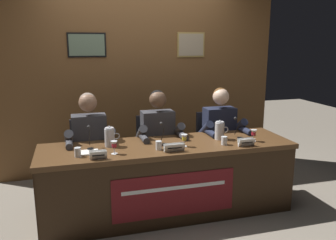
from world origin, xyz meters
TOP-DOWN VIEW (x-y plane):
  - ground_plane at (0.00, 0.00)m, footprint 12.00×12.00m
  - wall_back_panelled at (-0.00, 1.36)m, footprint 3.76×0.14m
  - conference_table at (-0.00, -0.10)m, footprint 2.56×0.73m
  - chair_left at (-0.75, 0.55)m, footprint 0.44×0.44m
  - panelist_left at (-0.75, 0.35)m, footprint 0.51×0.48m
  - nameplate_left at (-0.72, -0.28)m, footprint 0.15×0.06m
  - juice_glass_left at (-0.56, -0.17)m, footprint 0.06×0.06m
  - water_cup_left at (-0.89, -0.16)m, footprint 0.06×0.06m
  - microphone_left at (-0.77, 0.04)m, footprint 0.06×0.17m
  - chair_center at (0.00, 0.55)m, footprint 0.44×0.44m
  - panelist_center at (0.00, 0.35)m, footprint 0.51×0.48m
  - nameplate_center at (-0.01, -0.25)m, footprint 0.20×0.06m
  - juice_glass_center at (0.13, -0.12)m, footprint 0.06×0.06m
  - water_cup_center at (-0.14, -0.16)m, footprint 0.06×0.06m
  - microphone_center at (-0.05, -0.01)m, footprint 0.06×0.17m
  - chair_right at (0.75, 0.55)m, footprint 0.44×0.44m
  - panelist_right at (0.75, 0.35)m, footprint 0.51×0.48m
  - nameplate_right at (0.73, -0.28)m, footprint 0.17×0.06m
  - juice_glass_right at (0.88, -0.14)m, footprint 0.06×0.06m
  - water_cup_right at (0.54, -0.18)m, footprint 0.06×0.06m
  - microphone_right at (0.79, 0.01)m, footprint 0.06×0.17m
  - water_pitcher_left_side at (-0.57, 0.08)m, footprint 0.15×0.10m
  - water_pitcher_right_side at (0.58, 0.03)m, footprint 0.15×0.10m
  - document_stack_left at (-0.80, -0.08)m, footprint 0.22×0.16m

SIDE VIEW (x-z plane):
  - ground_plane at x=0.00m, z-range 0.00..0.00m
  - chair_left at x=-0.75m, z-range -0.01..0.89m
  - chair_center at x=0.00m, z-range -0.01..0.89m
  - chair_right at x=0.75m, z-range -0.01..0.89m
  - conference_table at x=0.00m, z-range 0.12..0.86m
  - panelist_left at x=-0.75m, z-range 0.10..1.33m
  - panelist_center at x=0.00m, z-range 0.10..1.33m
  - panelist_right at x=0.75m, z-range 0.10..1.33m
  - document_stack_left at x=-0.80m, z-range 0.74..0.75m
  - water_cup_left at x=-0.89m, z-range 0.73..0.82m
  - water_cup_center at x=-0.14m, z-range 0.73..0.82m
  - water_cup_right at x=0.54m, z-range 0.73..0.82m
  - nameplate_left at x=-0.72m, z-range 0.74..0.81m
  - nameplate_center at x=-0.01m, z-range 0.74..0.81m
  - nameplate_right at x=0.73m, z-range 0.74..0.81m
  - microphone_left at x=-0.77m, z-range 0.70..0.92m
  - microphone_center at x=-0.05m, z-range 0.70..0.92m
  - microphone_right at x=0.79m, z-range 0.70..0.92m
  - juice_glass_left at x=-0.56m, z-range 0.76..0.88m
  - juice_glass_center at x=0.13m, z-range 0.76..0.88m
  - juice_glass_right at x=0.88m, z-range 0.76..0.88m
  - water_pitcher_left_side at x=-0.57m, z-range 0.73..0.94m
  - water_pitcher_right_side at x=0.58m, z-range 0.73..0.94m
  - wall_back_panelled at x=0.00m, z-range 0.00..2.60m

